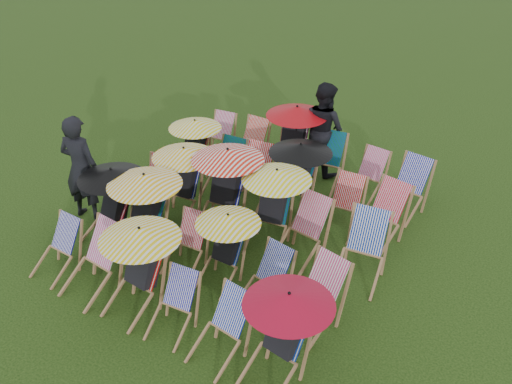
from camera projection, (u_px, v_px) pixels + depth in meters
The scene contains 33 objects.
ground at pixel (241, 238), 9.71m from camera, with size 100.00×100.00×0.00m, color black.
deckchair_0 at pixel (56, 249), 8.76m from camera, with size 0.59×0.80×0.85m.
deckchair_1 at pixel (92, 262), 8.35m from camera, with size 0.75×0.99×1.01m.
deckchair_2 at pixel (136, 268), 7.91m from camera, with size 1.13×1.19×1.34m.
deckchair_3 at pixel (172, 306), 7.69m from camera, with size 0.61×0.80×0.82m.
deckchair_4 at pixel (220, 329), 7.27m from camera, with size 0.69×0.89×0.89m.
deckchair_5 at pixel (280, 335), 6.85m from camera, with size 1.11×1.18×1.32m.
deckchair_6 at pixel (109, 203), 9.38m from camera, with size 1.11×1.18×1.31m.
deckchair_7 at pixel (141, 212), 9.06m from camera, with size 1.18×1.25×1.40m.
deckchair_8 at pixel (186, 244), 8.87m from camera, with size 0.61×0.81×0.84m.
deckchair_9 at pixel (223, 247), 8.48m from camera, with size 0.98×1.02×1.16m.
deckchair_10 at pixel (264, 280), 8.11m from camera, with size 0.70×0.88×0.87m.
deckchair_11 at pixel (314, 297), 7.73m from camera, with size 0.82×1.01×0.97m.
deckchair_12 at pixel (154, 184), 10.41m from camera, with size 0.71×0.89×0.87m.
deckchair_13 at pixel (181, 181), 9.97m from camera, with size 1.11×1.18×1.32m.
deckchair_14 at pixel (223, 188), 9.65m from camera, with size 1.23×1.31×1.46m.
deckchair_15 at pixel (271, 206), 9.26m from camera, with size 1.13×1.23×1.35m.
deckchair_16 at pixel (302, 231), 9.03m from camera, with size 0.77×0.99×0.99m.
deckchair_17 at pixel (362, 250), 8.58m from camera, with size 0.79×1.01×1.02m.
deckchair_18 at pixel (192, 149), 11.16m from camera, with size 1.03×1.09×1.22m.
deckchair_19 at pixel (224, 169), 10.79m from camera, with size 0.68×0.92×0.98m.
deckchair_20 at pixel (251, 176), 10.49m from camera, with size 0.78×1.01×1.03m.
deckchair_21 at pixel (294, 177), 10.09m from camera, with size 1.12×1.17×1.33m.
deckchair_22 at pixel (343, 206), 9.73m from camera, with size 0.66×0.88×0.91m.
deckchair_23 at pixel (381, 215), 9.42m from camera, with size 0.81×1.01×0.99m.
deckchair_24 at pixel (218, 137), 12.11m from camera, with size 0.66×0.86×0.86m.
deckchair_25 at pixel (249, 144), 11.73m from camera, with size 0.61×0.85×0.92m.
deckchair_26 at pixel (292, 140), 11.23m from camera, with size 1.21×1.32×1.43m.
deckchair_27 at pixel (325, 162), 11.02m from camera, with size 0.74×0.96×0.98m.
deckchair_28 at pixel (367, 176), 10.67m from camera, with size 0.66×0.86×0.87m.
deckchair_29 at pixel (406, 188), 10.17m from camera, with size 0.77×0.98×0.98m.
person_left at pixel (81, 168), 9.81m from camera, with size 0.71×0.47×1.95m, color black.
person_rear at pixel (323, 128), 11.26m from camera, with size 0.92×0.71×1.89m, color black.
Camera 1 is at (4.40, -6.53, 5.73)m, focal length 40.00 mm.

